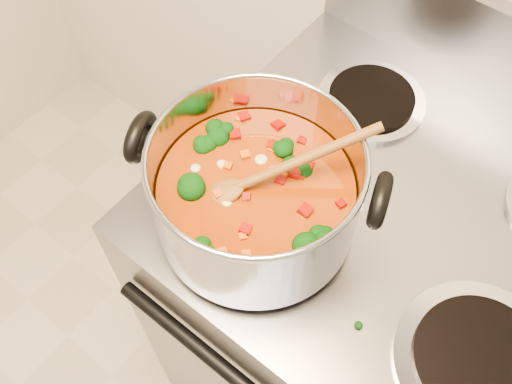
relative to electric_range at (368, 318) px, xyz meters
The scene contains 4 objects.
electric_range is the anchor object (origin of this frame).
stockpot 0.59m from the electric_range, 137.42° to the right, with size 0.34×0.28×0.17m.
wooden_spoon 0.62m from the electric_range, 137.55° to the right, with size 0.17×0.21×0.11m.
cooktop_crumbs 0.51m from the electric_range, 157.65° to the right, with size 0.18×0.29×0.01m.
Camera 1 is at (0.03, 0.67, 1.66)m, focal length 40.00 mm.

